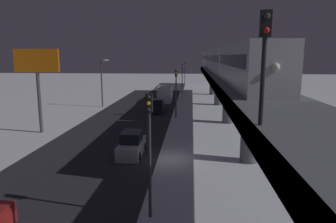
{
  "coord_description": "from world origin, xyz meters",
  "views": [
    {
      "loc": [
        -1.82,
        23.49,
        8.18
      ],
      "look_at": [
        1.2,
        -15.84,
        1.03
      ],
      "focal_mm": 32.84,
      "sensor_mm": 36.0,
      "label": 1
    }
  ],
  "objects": [
    {
      "name": "rail_signal",
      "position": [
        -4.32,
        12.43,
        8.45
      ],
      "size": [
        0.36,
        0.41,
        4.0
      ],
      "color": "black",
      "rests_on": "elevated_railway"
    },
    {
      "name": "traffic_light_near",
      "position": [
        0.22,
        8.96,
        4.2
      ],
      "size": [
        0.32,
        0.44,
        6.4
      ],
      "color": "#2D2D2D",
      "rests_on": "ground_plane"
    },
    {
      "name": "subway_train",
      "position": [
        -6.38,
        -30.75,
        7.5
      ],
      "size": [
        2.94,
        74.07,
        3.4
      ],
      "color": "#B7BABF",
      "rests_on": "elevated_railway"
    },
    {
      "name": "sedan_black_2",
      "position": [
        3.12,
        -20.81,
        0.8
      ],
      "size": [
        1.8,
        4.6,
        1.97
      ],
      "rotation": [
        0.0,
        0.0,
        3.14
      ],
      "color": "black",
      "rests_on": "ground_plane"
    },
    {
      "name": "commercial_billboard",
      "position": [
        14.35,
        -7.78,
        6.83
      ],
      "size": [
        4.8,
        0.36,
        8.9
      ],
      "color": "#4C4C51",
      "rests_on": "ground_plane"
    },
    {
      "name": "traffic_light_distant",
      "position": [
        0.22,
        -68.86,
        4.2
      ],
      "size": [
        0.32,
        0.44,
        6.4
      ],
      "color": "#2D2D2D",
      "rests_on": "ground_plane"
    },
    {
      "name": "box_truck",
      "position": [
        2.92,
        -32.15,
        1.35
      ],
      "size": [
        2.4,
        7.4,
        2.8
      ],
      "color": "black",
      "rests_on": "ground_plane"
    },
    {
      "name": "sedan_silver",
      "position": [
        3.12,
        -1.04,
        0.78
      ],
      "size": [
        1.91,
        4.54,
        1.97
      ],
      "rotation": [
        0.0,
        0.0,
        3.14
      ],
      "color": "#B2B2B7",
      "rests_on": "ground_plane"
    },
    {
      "name": "avenue_asphalt",
      "position": [
        6.32,
        0.0,
        0.0
      ],
      "size": [
        11.0,
        99.76,
        0.01
      ],
      "primitive_type": "cube",
      "color": "#28282D",
      "rests_on": "ground_plane"
    },
    {
      "name": "traffic_light_far",
      "position": [
        0.22,
        -42.92,
        4.2
      ],
      "size": [
        0.32,
        0.44,
        6.4
      ],
      "color": "#2D2D2D",
      "rests_on": "ground_plane"
    },
    {
      "name": "street_lamp_far",
      "position": [
        12.39,
        -25.0,
        4.81
      ],
      "size": [
        1.35,
        0.44,
        7.65
      ],
      "color": "#38383D",
      "rests_on": "ground_plane"
    },
    {
      "name": "traffic_light_mid",
      "position": [
        0.22,
        -16.98,
        4.2
      ],
      "size": [
        0.32,
        0.44,
        6.4
      ],
      "color": "#2D2D2D",
      "rests_on": "ground_plane"
    },
    {
      "name": "elevated_railway",
      "position": [
        -6.29,
        0.0,
        4.92
      ],
      "size": [
        5.0,
        99.76,
        5.72
      ],
      "color": "slate",
      "rests_on": "ground_plane"
    },
    {
      "name": "ground_plane",
      "position": [
        0.0,
        0.0,
        0.0
      ],
      "size": [
        240.0,
        240.0,
        0.0
      ],
      "primitive_type": "plane",
      "color": "white"
    }
  ]
}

